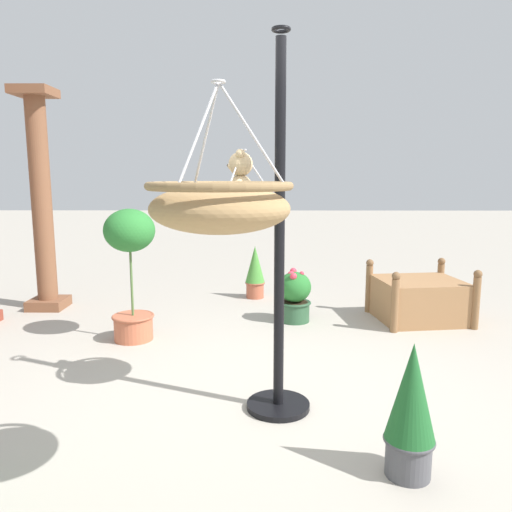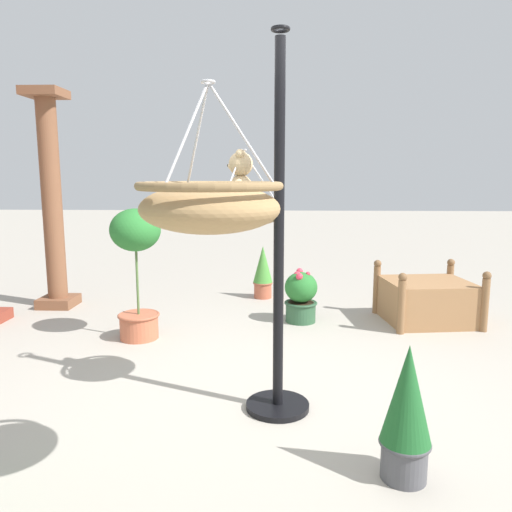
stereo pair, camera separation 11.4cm
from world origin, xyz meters
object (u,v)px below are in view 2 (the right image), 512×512
(hanging_basket_with_teddy, at_px, (243,212))
(hanging_basket_left_high, at_px, (210,205))
(greenhouse_pillar_left, at_px, (52,205))
(potted_plant_tall_leafy, at_px, (301,296))
(wooden_planter_box, at_px, (427,299))
(display_pole_central, at_px, (278,299))
(potted_plant_flowering_red, at_px, (136,259))
(potted_plant_bushy_green, at_px, (263,272))
(potted_plant_small_succulent, at_px, (406,413))
(teddy_bear, at_px, (239,186))

(hanging_basket_with_teddy, relative_size, hanging_basket_left_high, 0.88)
(greenhouse_pillar_left, relative_size, potted_plant_tall_leafy, 4.40)
(hanging_basket_with_teddy, distance_m, wooden_planter_box, 2.97)
(display_pole_central, height_order, greenhouse_pillar_left, greenhouse_pillar_left)
(potted_plant_flowering_red, relative_size, potted_plant_tall_leafy, 2.18)
(potted_plant_bushy_green, relative_size, potted_plant_small_succulent, 0.94)
(display_pole_central, height_order, wooden_planter_box, display_pole_central)
(greenhouse_pillar_left, height_order, potted_plant_small_succulent, greenhouse_pillar_left)
(potted_plant_bushy_green, bearing_deg, wooden_planter_box, -118.49)
(teddy_bear, distance_m, greenhouse_pillar_left, 3.48)
(hanging_basket_with_teddy, relative_size, greenhouse_pillar_left, 0.21)
(hanging_basket_left_high, relative_size, potted_plant_small_succulent, 0.84)
(greenhouse_pillar_left, xyz_separation_m, potted_plant_flowering_red, (-1.17, -1.35, -0.46))
(hanging_basket_with_teddy, bearing_deg, teddy_bear, 90.00)
(display_pole_central, relative_size, potted_plant_flowering_red, 1.93)
(wooden_planter_box, bearing_deg, potted_plant_bushy_green, 61.51)
(greenhouse_pillar_left, distance_m, potted_plant_flowering_red, 1.84)
(potted_plant_bushy_green, bearing_deg, hanging_basket_left_high, 178.60)
(potted_plant_flowering_red, xyz_separation_m, potted_plant_small_succulent, (-2.21, -2.05, -0.42))
(wooden_planter_box, height_order, potted_plant_tall_leafy, wooden_planter_box)
(potted_plant_flowering_red, bearing_deg, potted_plant_bushy_green, -34.80)
(greenhouse_pillar_left, relative_size, potted_plant_flowering_red, 2.01)
(hanging_basket_with_teddy, xyz_separation_m, potted_plant_flowering_red, (1.29, 1.13, -0.56))
(potted_plant_bushy_green, bearing_deg, potted_plant_flowering_red, 145.20)
(hanging_basket_left_high, bearing_deg, display_pole_central, -14.91)
(display_pole_central, xyz_separation_m, hanging_basket_with_teddy, (0.15, 0.25, 0.57))
(potted_plant_small_succulent, bearing_deg, hanging_basket_left_high, 110.06)
(teddy_bear, bearing_deg, potted_plant_bushy_green, -1.47)
(teddy_bear, bearing_deg, display_pole_central, -118.91)
(potted_plant_bushy_green, bearing_deg, hanging_basket_with_teddy, 178.94)
(hanging_basket_left_high, xyz_separation_m, potted_plant_small_succulent, (0.35, -0.97, -1.11))
(hanging_basket_with_teddy, bearing_deg, potted_plant_tall_leafy, -14.74)
(hanging_basket_left_high, bearing_deg, teddy_bear, -1.23)
(display_pole_central, distance_m, potted_plant_tall_leafy, 2.15)
(hanging_basket_with_teddy, relative_size, teddy_bear, 1.31)
(hanging_basket_left_high, distance_m, wooden_planter_box, 4.00)
(potted_plant_small_succulent, bearing_deg, potted_plant_tall_leafy, 8.31)
(display_pole_central, height_order, potted_plant_flowering_red, display_pole_central)
(potted_plant_flowering_red, bearing_deg, potted_plant_small_succulent, -137.04)
(potted_plant_bushy_green, distance_m, potted_plant_small_succulent, 4.01)
(display_pole_central, bearing_deg, potted_plant_tall_leafy, -7.06)
(hanging_basket_left_high, bearing_deg, potted_plant_small_succulent, -69.94)
(potted_plant_bushy_green, bearing_deg, potted_plant_tall_leafy, -157.00)
(potted_plant_flowering_red, height_order, potted_plant_bushy_green, potted_plant_flowering_red)
(greenhouse_pillar_left, relative_size, wooden_planter_box, 2.45)
(display_pole_central, xyz_separation_m, wooden_planter_box, (2.14, -1.66, -0.53))
(hanging_basket_with_teddy, height_order, potted_plant_bushy_green, hanging_basket_with_teddy)
(potted_plant_small_succulent, bearing_deg, potted_plant_flowering_red, 42.96)
(potted_plant_tall_leafy, bearing_deg, potted_plant_flowering_red, 111.36)
(wooden_planter_box, xyz_separation_m, potted_plant_bushy_green, (1.01, 1.85, 0.10))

